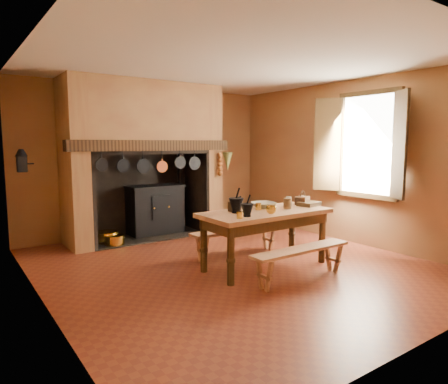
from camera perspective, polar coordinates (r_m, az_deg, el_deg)
name	(u,v)px	position (r m, az deg, el deg)	size (l,w,h in m)	color
floor	(233,265)	(5.79, 1.36, -10.39)	(5.50, 5.50, 0.00)	maroon
ceiling	(234,63)	(5.63, 1.45, 17.97)	(5.50, 5.50, 0.00)	silver
back_wall	(150,160)	(7.91, -10.58, 4.50)	(5.00, 0.02, 2.80)	olive
wall_left	(38,175)	(4.52, -25.01, 2.16)	(0.02, 5.50, 2.80)	olive
wall_right	(349,162)	(7.30, 17.42, 4.10)	(0.02, 5.50, 2.80)	olive
wall_front	(432,183)	(3.71, 27.58, 1.10)	(5.00, 0.02, 2.80)	olive
chimney_breast	(144,138)	(7.38, -11.35, 7.51)	(2.95, 0.96, 2.80)	olive
iron_range	(155,209)	(7.71, -9.77, -2.39)	(1.12, 0.55, 1.60)	black
hearth_pans	(108,238)	(7.21, -16.21, -6.39)	(0.51, 0.62, 0.20)	gold
hanging_pans	(155,165)	(6.92, -9.88, 3.84)	(1.92, 0.29, 0.27)	black
onion_string	(220,164)	(7.57, -0.59, 3.98)	(0.12, 0.10, 0.46)	#98431C
herb_bunch	(228,161)	(7.67, 0.52, 4.39)	(0.20, 0.20, 0.35)	olive
window	(364,145)	(6.93, 19.38, 6.37)	(0.39, 1.75, 1.76)	white
wall_coffee_mill	(22,159)	(6.05, -26.94, 4.23)	(0.23, 0.16, 0.31)	black
work_table	(266,220)	(5.57, 5.96, -3.95)	(1.85, 0.82, 0.80)	tan
bench_front	(301,256)	(5.17, 10.97, -8.99)	(1.50, 0.26, 0.42)	tan
bench_back	(237,235)	(6.14, 1.90, -6.19)	(1.56, 0.27, 0.44)	tan
mortar_large	(236,205)	(5.34, 1.75, -1.81)	(0.20, 0.20, 0.34)	black
mortar_small	(247,209)	(5.07, 3.32, -2.50)	(0.17, 0.17, 0.28)	black
coffee_grinder	(235,206)	(5.44, 1.54, -2.00)	(0.19, 0.15, 0.21)	#3A2712
brass_mug_a	(240,215)	(4.95, 2.25, -3.31)	(0.08, 0.08, 0.09)	gold
brass_mug_b	(258,206)	(5.60, 4.95, -2.07)	(0.09, 0.09, 0.10)	gold
mixing_bowl	(264,205)	(5.77, 5.67, -1.88)	(0.34, 0.34, 0.08)	#B1AB88
stoneware_crock	(288,204)	(5.75, 9.07, -1.65)	(0.12, 0.12, 0.15)	brown
glass_jar	(288,201)	(5.96, 9.20, -1.35)	(0.08, 0.08, 0.15)	beige
wicker_basket	(302,200)	(6.18, 11.14, -1.12)	(0.27, 0.24, 0.22)	#492E16
wooden_tray	(309,204)	(6.09, 12.06, -1.66)	(0.33, 0.24, 0.06)	#3A2712
brass_cup	(271,210)	(5.31, 6.75, -2.54)	(0.13, 0.13, 0.11)	gold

